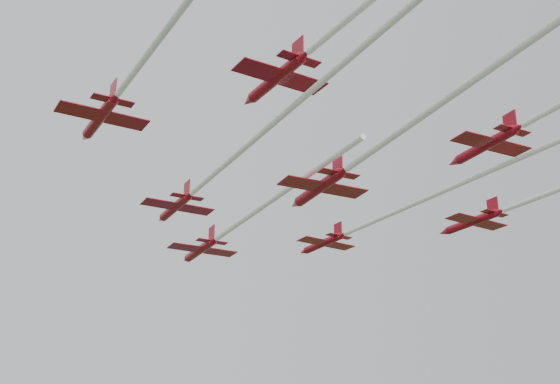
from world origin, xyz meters
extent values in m
cylinder|color=maroon|center=(-9.33, 28.27, 50.45)|extent=(3.45, 9.36, 1.21)
cone|color=maroon|center=(-10.71, 33.76, 50.45)|extent=(1.66, 2.22, 1.21)
cone|color=maroon|center=(-8.02, 23.09, 50.45)|extent=(1.39, 1.55, 1.10)
ellipsoid|color=black|center=(-9.86, 30.40, 50.89)|extent=(0.70, 1.13, 0.35)
cube|color=maroon|center=(-9.11, 27.41, 50.17)|extent=(10.09, 5.14, 0.11)
cube|color=maroon|center=(-8.28, 24.10, 50.45)|extent=(4.59, 2.35, 0.09)
cube|color=maroon|center=(-8.33, 24.32, 51.66)|extent=(0.59, 1.95, 2.20)
cylinder|color=silver|center=(-3.43, 4.82, 50.39)|extent=(9.54, 35.54, 0.66)
cylinder|color=maroon|center=(-15.00, 8.09, 49.23)|extent=(3.04, 8.06, 1.04)
cone|color=maroon|center=(-16.23, 12.81, 49.23)|extent=(1.44, 1.91, 1.04)
cone|color=maroon|center=(-13.85, 3.64, 49.23)|extent=(1.20, 1.34, 0.95)
ellipsoid|color=black|center=(-15.48, 9.93, 49.61)|extent=(0.61, 0.97, 0.30)
cube|color=maroon|center=(-14.81, 7.36, 48.99)|extent=(8.69, 4.48, 0.09)
cube|color=maroon|center=(-14.07, 4.51, 49.23)|extent=(3.96, 2.05, 0.08)
cube|color=maroon|center=(-14.12, 4.70, 50.27)|extent=(0.52, 1.68, 1.90)
cylinder|color=silver|center=(-8.09, -18.50, 49.18)|extent=(11.80, 43.42, 0.57)
cylinder|color=maroon|center=(5.90, 17.96, 49.35)|extent=(3.54, 7.64, 1.00)
cone|color=maroon|center=(4.33, 22.39, 49.35)|extent=(1.49, 1.88, 1.00)
cone|color=maroon|center=(7.38, 13.80, 49.35)|extent=(1.22, 1.34, 0.91)
ellipsoid|color=black|center=(5.29, 19.68, 49.72)|extent=(0.65, 0.94, 0.29)
cube|color=maroon|center=(6.14, 17.28, 49.12)|extent=(8.35, 4.92, 0.09)
cube|color=maroon|center=(7.09, 14.61, 49.35)|extent=(3.80, 2.25, 0.07)
cube|color=maroon|center=(7.03, 14.79, 50.35)|extent=(0.63, 1.58, 1.82)
cylinder|color=silver|center=(15.91, -10.23, 49.31)|extent=(17.24, 47.30, 0.55)
cylinder|color=maroon|center=(-24.12, -11.01, 50.49)|extent=(3.23, 8.12, 1.05)
cone|color=maroon|center=(-25.47, -6.26, 50.49)|extent=(1.48, 1.95, 1.05)
cone|color=maroon|center=(-22.86, -15.48, 50.49)|extent=(1.23, 1.37, 0.96)
ellipsoid|color=black|center=(-24.65, -9.17, 50.87)|extent=(0.63, 0.99, 0.31)
cube|color=maroon|center=(-23.92, -11.75, 50.25)|extent=(8.79, 4.69, 0.10)
cube|color=maroon|center=(-23.11, -14.61, 50.49)|extent=(4.00, 2.15, 0.08)
cube|color=maroon|center=(-23.16, -14.42, 51.54)|extent=(0.56, 1.69, 1.92)
cylinder|color=maroon|center=(-0.27, -1.62, 49.25)|extent=(3.24, 9.56, 1.23)
cone|color=maroon|center=(-1.50, 4.02, 49.25)|extent=(1.63, 2.23, 1.23)
cone|color=maroon|center=(0.89, -6.92, 49.25)|extent=(1.38, 1.55, 1.12)
ellipsoid|color=black|center=(-0.75, 0.57, 49.69)|extent=(0.69, 1.14, 0.36)
cube|color=maroon|center=(-0.08, -2.49, 48.97)|extent=(10.25, 4.95, 0.11)
cube|color=maroon|center=(0.67, -5.88, 49.25)|extent=(4.66, 2.27, 0.09)
cube|color=maroon|center=(0.62, -5.66, 50.48)|extent=(0.54, 1.99, 2.24)
cylinder|color=silver|center=(4.68, -24.17, 49.19)|extent=(7.95, 33.45, 0.67)
cylinder|color=maroon|center=(22.21, 6.77, 49.92)|extent=(3.76, 8.11, 1.07)
cone|color=maroon|center=(20.54, 11.47, 49.92)|extent=(1.59, 2.00, 1.07)
cone|color=maroon|center=(23.79, 2.34, 49.92)|extent=(1.30, 1.42, 0.97)
ellipsoid|color=black|center=(21.57, 8.59, 50.30)|extent=(0.69, 1.00, 0.31)
cube|color=maroon|center=(22.47, 6.04, 49.67)|extent=(8.87, 5.23, 0.10)
cube|color=maroon|center=(23.48, 3.21, 49.92)|extent=(4.04, 2.39, 0.08)
cube|color=maroon|center=(23.42, 3.39, 50.98)|extent=(0.68, 1.67, 1.94)
cylinder|color=maroon|center=(-9.54, -20.57, 51.21)|extent=(3.47, 7.98, 1.04)
cone|color=maroon|center=(-11.04, -15.93, 51.21)|extent=(1.52, 1.94, 1.04)
cone|color=maroon|center=(-8.12, -24.94, 51.21)|extent=(1.25, 1.37, 0.95)
ellipsoid|color=black|center=(-10.12, -18.77, 51.59)|extent=(0.66, 0.98, 0.30)
cube|color=maroon|center=(-9.30, -21.29, 50.98)|extent=(8.69, 4.91, 0.09)
cube|color=maroon|center=(-8.40, -24.09, 51.21)|extent=(3.95, 2.25, 0.08)
cube|color=maroon|center=(-8.46, -23.91, 52.26)|extent=(0.62, 1.65, 1.89)
cylinder|color=maroon|center=(14.45, -12.34, 51.14)|extent=(3.09, 8.35, 1.08)
cone|color=maroon|center=(13.21, -7.44, 51.14)|extent=(1.48, 1.98, 1.08)
cone|color=maroon|center=(15.62, -16.95, 51.14)|extent=(1.24, 1.38, 0.98)
ellipsoid|color=black|center=(13.97, -10.44, 51.54)|extent=(0.63, 1.00, 0.31)
cube|color=maroon|center=(14.65, -13.10, 50.90)|extent=(8.99, 4.59, 0.10)
cube|color=maroon|center=(15.39, -16.05, 51.14)|extent=(4.09, 2.11, 0.08)
cube|color=maroon|center=(15.35, -15.86, 52.22)|extent=(0.53, 1.74, 1.96)
camera|label=1|loc=(-22.80, -78.01, 17.58)|focal=50.00mm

